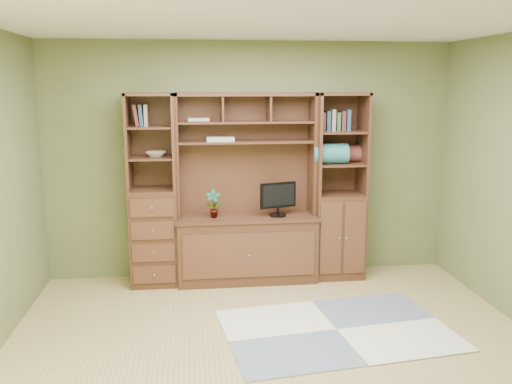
{
  "coord_description": "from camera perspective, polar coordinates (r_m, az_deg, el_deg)",
  "views": [
    {
      "loc": [
        -0.65,
        -3.96,
        2.13
      ],
      "look_at": [
        -0.03,
        1.2,
        1.1
      ],
      "focal_mm": 38.0,
      "sensor_mm": 36.0,
      "label": 1
    }
  ],
  "objects": [
    {
      "name": "blanket_red",
      "position": [
        6.11,
        9.82,
        4.01
      ],
      "size": [
        0.33,
        0.18,
        0.18
      ],
      "primitive_type": "cube",
      "color": "brown",
      "rests_on": "right_tower"
    },
    {
      "name": "monitor",
      "position": [
        5.85,
        2.34,
        -0.1
      ],
      "size": [
        0.45,
        0.3,
        0.51
      ],
      "primitive_type": "cube",
      "rotation": [
        0.0,
        0.0,
        0.29
      ],
      "color": "black",
      "rests_on": "center_hutch"
    },
    {
      "name": "magazines",
      "position": [
        5.82,
        -3.8,
        5.6
      ],
      "size": [
        0.29,
        0.21,
        0.04
      ],
      "primitive_type": "cube",
      "color": "#B9AD9D",
      "rests_on": "center_hutch"
    },
    {
      "name": "left_tower",
      "position": [
        5.86,
        -10.8,
        0.14
      ],
      "size": [
        0.5,
        0.45,
        2.05
      ],
      "primitive_type": "cube",
      "color": "#452718",
      "rests_on": "ground"
    },
    {
      "name": "blanket_teal",
      "position": [
        5.92,
        7.79,
        4.02
      ],
      "size": [
        0.38,
        0.22,
        0.22
      ],
      "primitive_type": "cube",
      "color": "#2A7070",
      "rests_on": "right_tower"
    },
    {
      "name": "rug",
      "position": [
        4.98,
        8.48,
        -14.16
      ],
      "size": [
        2.1,
        1.54,
        0.01
      ],
      "primitive_type": "cube",
      "rotation": [
        0.0,
        0.0,
        0.13
      ],
      "color": "#A9AEAF",
      "rests_on": "ground"
    },
    {
      "name": "center_hutch",
      "position": [
        5.83,
        -0.98,
        0.28
      ],
      "size": [
        1.54,
        0.53,
        2.05
      ],
      "primitive_type": "cube",
      "color": "#452718",
      "rests_on": "ground"
    },
    {
      "name": "room",
      "position": [
        4.1,
        2.45,
        -0.49
      ],
      "size": [
        4.6,
        4.1,
        2.64
      ],
      "color": "tan",
      "rests_on": "ground"
    },
    {
      "name": "bowl",
      "position": [
        5.79,
        -10.48,
        3.94
      ],
      "size": [
        0.21,
        0.21,
        0.05
      ],
      "primitive_type": "imported",
      "color": "beige",
      "rests_on": "left_tower"
    },
    {
      "name": "right_tower",
      "position": [
        6.06,
        8.68,
        0.57
      ],
      "size": [
        0.55,
        0.45,
        2.05
      ],
      "primitive_type": "cube",
      "color": "#452718",
      "rests_on": "ground"
    },
    {
      "name": "orchid",
      "position": [
        5.8,
        -4.51,
        -1.25
      ],
      "size": [
        0.16,
        0.11,
        0.3
      ],
      "primitive_type": "imported",
      "color": "#B1583C",
      "rests_on": "center_hutch"
    }
  ]
}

